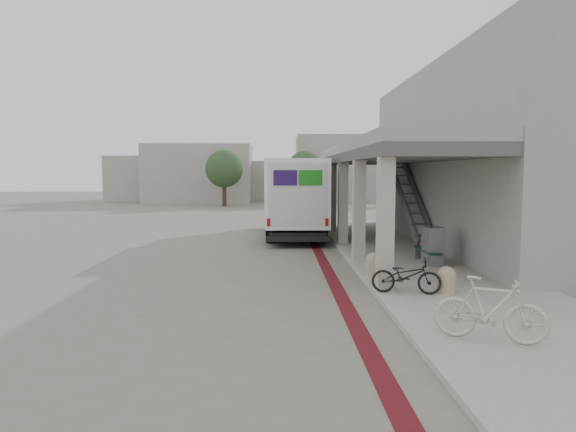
{
  "coord_description": "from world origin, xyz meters",
  "views": [
    {
      "loc": [
        -0.53,
        -15.8,
        2.98
      ],
      "look_at": [
        -0.18,
        -0.02,
        1.6
      ],
      "focal_mm": 32.0,
      "sensor_mm": 36.0,
      "label": 1
    }
  ],
  "objects_px": {
    "bench": "(427,254)",
    "bicycle_cream": "(490,309)",
    "fedex_truck": "(295,196)",
    "bicycle_black": "(406,276)",
    "utility_cabinet": "(433,246)"
  },
  "relations": [
    {
      "from": "fedex_truck",
      "to": "bicycle_black",
      "type": "bearing_deg",
      "value": -79.02
    },
    {
      "from": "fedex_truck",
      "to": "utility_cabinet",
      "type": "xyz_separation_m",
      "value": [
        4.0,
        -7.86,
        -1.16
      ]
    },
    {
      "from": "bench",
      "to": "bicycle_black",
      "type": "bearing_deg",
      "value": -115.38
    },
    {
      "from": "bicycle_black",
      "to": "bicycle_cream",
      "type": "bearing_deg",
      "value": -157.43
    },
    {
      "from": "fedex_truck",
      "to": "bicycle_cream",
      "type": "distance_m",
      "value": 15.39
    },
    {
      "from": "bench",
      "to": "bicycle_black",
      "type": "relative_size",
      "value": 1.07
    },
    {
      "from": "fedex_truck",
      "to": "utility_cabinet",
      "type": "bearing_deg",
      "value": -62.7
    },
    {
      "from": "bench",
      "to": "utility_cabinet",
      "type": "distance_m",
      "value": 0.37
    },
    {
      "from": "fedex_truck",
      "to": "utility_cabinet",
      "type": "height_order",
      "value": "fedex_truck"
    },
    {
      "from": "fedex_truck",
      "to": "bicycle_cream",
      "type": "xyz_separation_m",
      "value": [
        2.76,
        -15.1,
        -1.18
      ]
    },
    {
      "from": "bench",
      "to": "bicycle_cream",
      "type": "bearing_deg",
      "value": -101.36
    },
    {
      "from": "bicycle_black",
      "to": "bicycle_cream",
      "type": "height_order",
      "value": "bicycle_cream"
    },
    {
      "from": "utility_cabinet",
      "to": "bench",
      "type": "bearing_deg",
      "value": 111.28
    },
    {
      "from": "bench",
      "to": "bicycle_cream",
      "type": "relative_size",
      "value": 0.93
    },
    {
      "from": "bench",
      "to": "utility_cabinet",
      "type": "bearing_deg",
      "value": -68.48
    }
  ]
}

